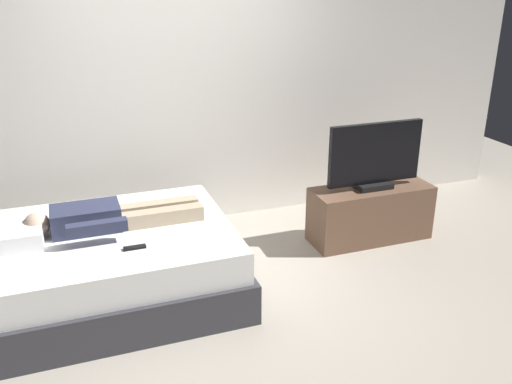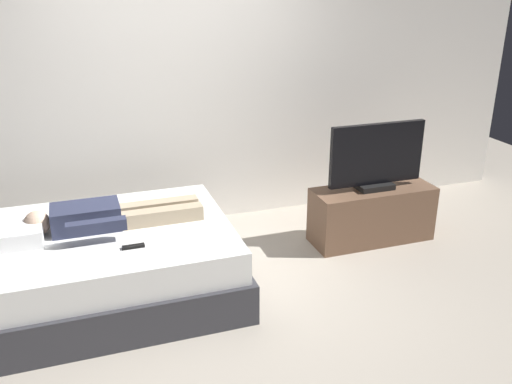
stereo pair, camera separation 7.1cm
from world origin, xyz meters
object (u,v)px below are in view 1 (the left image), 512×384
remote (135,247)px  tv (375,157)px  bed (106,266)px  pillow (6,238)px  tv_stand (370,213)px  person (105,218)px

remote → tv: bearing=14.1°
bed → remote: 0.48m
pillow → bed: bearing=-0.0°
bed → tv_stand: bearing=4.9°
tv → person: bearing=-176.5°
bed → person: (0.03, 0.06, 0.36)m
remote → tv_stand: (2.17, 0.55, -0.30)m
pillow → person: 0.66m
person → tv_stand: person is taller
pillow → tv: bearing=3.9°
person → bed: bearing=-115.6°
pillow → tv_stand: pillow is taller
bed → remote: (0.18, -0.34, 0.29)m
tv → pillow: bearing=-176.1°
person → tv: size_ratio=1.43×
bed → pillow: (-0.63, 0.00, 0.34)m
pillow → remote: bearing=-23.0°
bed → tv: bearing=4.9°
remote → person: bearing=110.5°
bed → pillow: bearing=180.0°
pillow → tv_stand: bearing=3.9°
person → tv: (2.32, 0.14, 0.16)m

